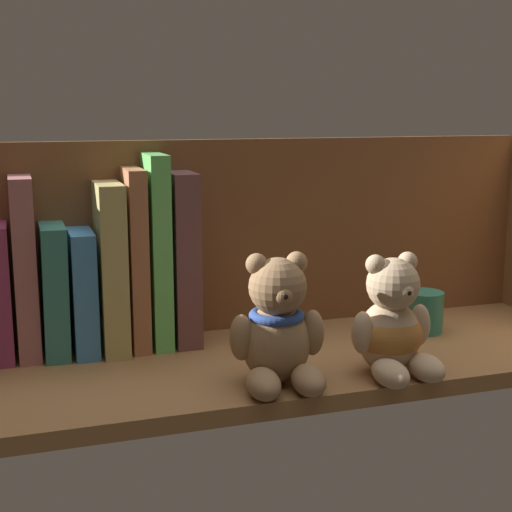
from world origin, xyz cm
name	(u,v)px	position (x,y,z in cm)	size (l,w,h in cm)	color
shelf_board	(281,365)	(0.00, 0.00, 1.00)	(83.85, 26.72, 2.00)	olive
shelf_back_panel	(247,242)	(0.00, 13.96, 14.06)	(86.25, 1.20, 28.12)	brown
book_3	(25,266)	(-29.49, 11.21, 13.14)	(2.63, 10.25, 22.27)	#A66666
book_4	(54,288)	(-26.21, 11.21, 10.17)	(2.97, 11.54, 16.34)	#337B73
book_5	(82,289)	(-22.80, 11.21, 9.75)	(2.90, 12.19, 15.49)	#3F83C2
book_6	(109,265)	(-19.30, 11.21, 12.64)	(3.15, 13.23, 21.28)	tan
book_7	(134,257)	(-16.14, 11.21, 13.46)	(2.21, 11.43, 22.91)	#A46744
book_8	(155,249)	(-13.36, 11.21, 14.32)	(2.40, 11.23, 24.64)	#62C760
book_9	(180,257)	(-10.06, 11.21, 13.14)	(3.24, 11.05, 22.28)	brown
teddy_bear_larger	(278,330)	(-3.55, -8.56, 8.34)	(10.93, 11.19, 14.86)	#93704C
teddy_bear_smaller	(392,327)	(10.05, -9.33, 7.55)	(10.38, 10.91, 14.13)	tan
pillar_candle	(424,312)	(22.16, 3.82, 4.82)	(5.20, 5.20, 5.63)	#2D7A66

